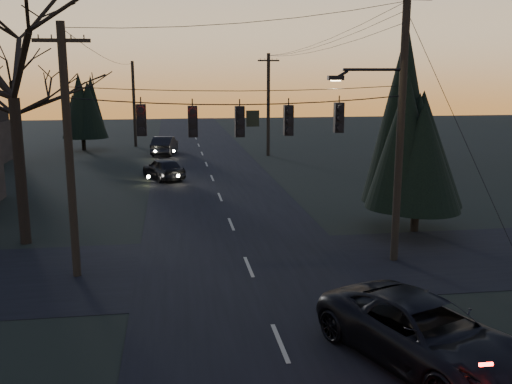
{
  "coord_description": "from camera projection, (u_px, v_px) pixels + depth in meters",
  "views": [
    {
      "loc": [
        -2.64,
        -9.43,
        6.87
      ],
      "look_at": [
        0.09,
        8.84,
        3.02
      ],
      "focal_mm": 40.0,
      "sensor_mm": 36.0,
      "label": 1
    }
  ],
  "objects": [
    {
      "name": "evergreen_right",
      "position": [
        420.0,
        127.0,
        24.4
      ],
      "size": [
        4.0,
        4.0,
        8.05
      ],
      "color": "black",
      "rests_on": "ground"
    },
    {
      "name": "evergreen_dist",
      "position": [
        82.0,
        110.0,
        51.18
      ],
      "size": [
        3.39,
        3.39,
        6.1
      ],
      "color": "black",
      "rests_on": "ground"
    },
    {
      "name": "span_signal_assembly",
      "position": [
        241.0,
        120.0,
        19.48
      ],
      "size": [
        11.5,
        0.44,
        1.51
      ],
      "color": "black",
      "rests_on": "ground"
    },
    {
      "name": "utility_pole_far_l",
      "position": [
        136.0,
        146.0,
        54.58
      ],
      "size": [
        0.3,
        0.3,
        8.0
      ],
      "primitive_type": null,
      "color": "black",
      "rests_on": "ground"
    },
    {
      "name": "sedan_oncoming_b",
      "position": [
        165.0,
        146.0,
        49.03
      ],
      "size": [
        2.39,
        4.94,
        1.56
      ],
      "primitive_type": "imported",
      "rotation": [
        0.0,
        0.0,
        2.98
      ],
      "color": "black",
      "rests_on": "ground"
    },
    {
      "name": "cross_road",
      "position": [
        249.0,
        267.0,
        20.6
      ],
      "size": [
        60.0,
        7.0,
        0.02
      ],
      "primitive_type": "cube",
      "color": "black",
      "rests_on": "ground"
    },
    {
      "name": "main_road",
      "position": [
        223.0,
        205.0,
        30.28
      ],
      "size": [
        8.0,
        120.0,
        0.02
      ],
      "primitive_type": "cube",
      "color": "black",
      "rests_on": "ground"
    },
    {
      "name": "bare_tree_dist",
      "position": [
        13.0,
        91.0,
        39.02
      ],
      "size": [
        7.59,
        7.59,
        8.16
      ],
      "color": "black",
      "rests_on": "ground"
    },
    {
      "name": "utility_pole_far_r",
      "position": [
        268.0,
        156.0,
        48.5
      ],
      "size": [
        1.8,
        0.3,
        8.5
      ],
      "primitive_type": null,
      "color": "black",
      "rests_on": "ground"
    },
    {
      "name": "utility_pole_right",
      "position": [
        394.0,
        260.0,
        21.39
      ],
      "size": [
        5.0,
        0.3,
        10.0
      ],
      "primitive_type": null,
      "color": "black",
      "rests_on": "ground"
    },
    {
      "name": "sedan_oncoming_a",
      "position": [
        163.0,
        169.0,
        37.59
      ],
      "size": [
        3.17,
        4.48,
        1.41
      ],
      "primitive_type": "imported",
      "rotation": [
        0.0,
        0.0,
        3.55
      ],
      "color": "black",
      "rests_on": "ground"
    },
    {
      "name": "suv_near",
      "position": [
        424.0,
        333.0,
        13.6
      ],
      "size": [
        4.54,
        6.25,
        1.58
      ],
      "primitive_type": "imported",
      "rotation": [
        0.0,
        0.0,
        0.38
      ],
      "color": "black",
      "rests_on": "ground"
    },
    {
      "name": "bare_tree_left",
      "position": [
        8.0,
        36.0,
        21.83
      ],
      "size": [
        11.13,
        11.13,
        11.86
      ],
      "color": "black",
      "rests_on": "ground"
    },
    {
      "name": "utility_pole_left",
      "position": [
        77.0,
        276.0,
        19.73
      ],
      "size": [
        1.8,
        0.3,
        8.5
      ],
      "primitive_type": null,
      "color": "black",
      "rests_on": "ground"
    }
  ]
}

